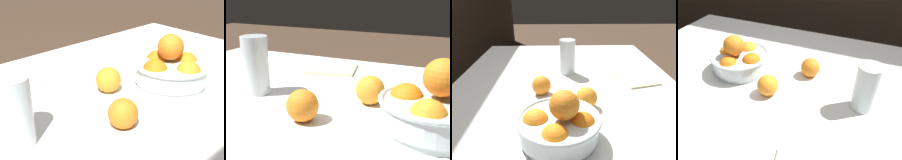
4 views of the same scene
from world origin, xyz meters
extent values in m
cube|color=white|center=(0.00, 0.00, 0.76)|extent=(1.49, 0.95, 0.03)
cylinder|color=#936B47|center=(0.68, -0.42, 0.37)|extent=(0.05, 0.05, 0.74)
cylinder|color=#936B47|center=(0.68, 0.42, 0.37)|extent=(0.05, 0.05, 0.74)
cylinder|color=silver|center=(-0.22, 0.03, 0.78)|extent=(0.20, 0.20, 0.02)
cylinder|color=silver|center=(-0.22, 0.03, 0.82)|extent=(0.21, 0.21, 0.05)
torus|color=silver|center=(-0.22, 0.03, 0.84)|extent=(0.22, 0.22, 0.01)
sphere|color=orange|center=(-0.16, 0.02, 0.83)|extent=(0.07, 0.07, 0.07)
sphere|color=orange|center=(-0.21, 0.09, 0.83)|extent=(0.07, 0.07, 0.07)
sphere|color=orange|center=(-0.28, 0.04, 0.83)|extent=(0.07, 0.07, 0.07)
sphere|color=orange|center=(-0.22, -0.03, 0.83)|extent=(0.07, 0.07, 0.07)
sphere|color=orange|center=(-0.22, 0.01, 0.89)|extent=(0.08, 0.08, 0.08)
cylinder|color=#F4A314|center=(0.26, -0.01, 0.83)|extent=(0.06, 0.06, 0.11)
cylinder|color=silver|center=(0.26, -0.01, 0.85)|extent=(0.07, 0.07, 0.16)
sphere|color=orange|center=(0.05, 0.09, 0.81)|extent=(0.07, 0.07, 0.07)
sphere|color=orange|center=(-0.05, -0.07, 0.81)|extent=(0.07, 0.07, 0.07)
cube|color=beige|center=(0.18, -0.31, 0.78)|extent=(0.19, 0.18, 0.01)
camera|label=1|loc=(0.49, 0.53, 1.18)|focal=50.00mm
camera|label=2|loc=(-0.29, 0.63, 1.07)|focal=50.00mm
camera|label=3|loc=(-0.69, 0.02, 1.17)|focal=35.00mm
camera|label=4|loc=(0.24, -0.57, 1.27)|focal=35.00mm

